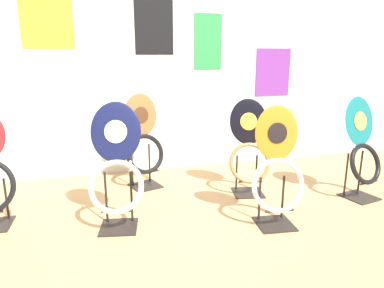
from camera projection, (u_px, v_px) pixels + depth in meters
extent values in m
plane|color=tan|center=(202.00, 265.00, 2.18)|extent=(14.00, 14.00, 0.00)
cube|color=silver|center=(148.00, 56.00, 3.74)|extent=(8.00, 0.06, 2.60)
cube|color=purple|center=(273.00, 72.00, 4.16)|extent=(0.45, 0.01, 0.56)
cube|color=black|center=(154.00, 26.00, 3.65)|extent=(0.41, 0.01, 0.59)
cube|color=#2D8E47|center=(208.00, 42.00, 3.85)|extent=(0.32, 0.01, 0.61)
cube|color=yellow|center=(47.00, 24.00, 3.37)|extent=(0.50, 0.01, 0.47)
cube|color=black|center=(248.00, 193.00, 3.32)|extent=(0.33, 0.33, 0.01)
cylinder|color=black|center=(237.00, 172.00, 3.36)|extent=(0.02, 0.02, 0.35)
cylinder|color=black|center=(256.00, 172.00, 3.37)|extent=(0.02, 0.02, 0.35)
cylinder|color=black|center=(250.00, 182.00, 3.21)|extent=(0.22, 0.06, 0.02)
torus|color=#9E7042|center=(250.00, 163.00, 3.22)|extent=(0.42, 0.26, 0.38)
ellipsoid|color=black|center=(248.00, 122.00, 3.24)|extent=(0.37, 0.18, 0.43)
ellipsoid|color=yellow|center=(249.00, 121.00, 3.23)|extent=(0.17, 0.07, 0.16)
sphere|color=silver|center=(238.00, 145.00, 3.24)|extent=(0.02, 0.02, 0.02)
sphere|color=silver|center=(259.00, 144.00, 3.26)|extent=(0.02, 0.02, 0.02)
cube|color=black|center=(274.00, 224.00, 2.70)|extent=(0.31, 0.31, 0.01)
cylinder|color=black|center=(260.00, 198.00, 2.72)|extent=(0.02, 0.02, 0.36)
cylinder|color=black|center=(283.00, 197.00, 2.75)|extent=(0.02, 0.02, 0.36)
cylinder|color=black|center=(280.00, 211.00, 2.59)|extent=(0.22, 0.04, 0.02)
torus|color=silver|center=(278.00, 185.00, 2.60)|extent=(0.44, 0.21, 0.41)
ellipsoid|color=orange|center=(277.00, 133.00, 2.58)|extent=(0.35, 0.12, 0.42)
ellipsoid|color=black|center=(278.00, 133.00, 2.56)|extent=(0.16, 0.04, 0.16)
sphere|color=silver|center=(265.00, 161.00, 2.59)|extent=(0.02, 0.02, 0.02)
sphere|color=silver|center=(288.00, 160.00, 2.62)|extent=(0.02, 0.02, 0.02)
cylinder|color=black|center=(6.00, 199.00, 2.74)|extent=(0.02, 0.02, 0.34)
cube|color=black|center=(145.00, 186.00, 3.50)|extent=(0.35, 0.35, 0.01)
cylinder|color=black|center=(132.00, 166.00, 3.47)|extent=(0.02, 0.02, 0.40)
cylinder|color=black|center=(149.00, 163.00, 3.58)|extent=(0.02, 0.02, 0.40)
cylinder|color=black|center=(148.00, 172.00, 3.40)|extent=(0.22, 0.09, 0.02)
torus|color=black|center=(145.00, 154.00, 3.40)|extent=(0.43, 0.27, 0.40)
ellipsoid|color=#936033|center=(140.00, 115.00, 3.37)|extent=(0.36, 0.18, 0.43)
ellipsoid|color=#4C2D19|center=(141.00, 115.00, 3.35)|extent=(0.16, 0.07, 0.16)
sphere|color=silver|center=(133.00, 138.00, 3.35)|extent=(0.02, 0.02, 0.02)
sphere|color=silver|center=(151.00, 135.00, 3.45)|extent=(0.02, 0.02, 0.02)
cube|color=black|center=(119.00, 227.00, 2.65)|extent=(0.33, 0.33, 0.01)
cylinder|color=black|center=(106.00, 197.00, 2.67)|extent=(0.02, 0.02, 0.41)
cylinder|color=black|center=(131.00, 196.00, 2.69)|extent=(0.02, 0.02, 0.41)
cylinder|color=black|center=(116.00, 211.00, 2.53)|extent=(0.22, 0.06, 0.02)
torus|color=beige|center=(116.00, 187.00, 2.54)|extent=(0.45, 0.30, 0.39)
ellipsoid|color=#141942|center=(116.00, 132.00, 2.59)|extent=(0.40, 0.22, 0.45)
ellipsoid|color=beige|center=(116.00, 132.00, 2.58)|extent=(0.18, 0.09, 0.17)
sphere|color=silver|center=(102.00, 163.00, 2.57)|extent=(0.02, 0.02, 0.02)
sphere|color=silver|center=(130.00, 162.00, 2.59)|extent=(0.02, 0.02, 0.02)
cube|color=black|center=(359.00, 197.00, 3.22)|extent=(0.33, 0.33, 0.01)
cylinder|color=black|center=(346.00, 174.00, 3.20)|extent=(0.02, 0.02, 0.41)
cylinder|color=black|center=(360.00, 171.00, 3.29)|extent=(0.02, 0.02, 0.41)
cylinder|color=black|center=(369.00, 182.00, 3.11)|extent=(0.22, 0.06, 0.02)
torus|color=black|center=(365.00, 164.00, 3.12)|extent=(0.41, 0.26, 0.37)
ellipsoid|color=#197075|center=(359.00, 121.00, 3.13)|extent=(0.39, 0.19, 0.45)
ellipsoid|color=#EADB4C|center=(361.00, 121.00, 3.12)|extent=(0.17, 0.08, 0.17)
sphere|color=silver|center=(354.00, 147.00, 3.09)|extent=(0.02, 0.02, 0.02)
sphere|color=silver|center=(369.00, 145.00, 3.18)|extent=(0.02, 0.02, 0.02)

